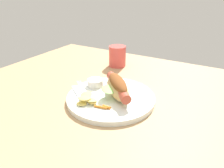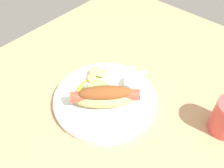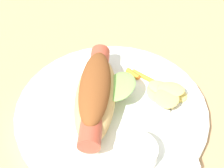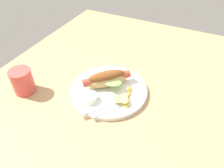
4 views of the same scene
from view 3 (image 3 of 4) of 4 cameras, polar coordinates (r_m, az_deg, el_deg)
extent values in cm
cube|color=tan|center=(51.11, -4.78, -4.90)|extent=(120.00, 90.00, 1.80)
cylinder|color=white|center=(48.91, -0.08, -4.68)|extent=(27.83, 27.83, 1.60)
ellipsoid|color=tan|center=(46.75, -2.83, -2.20)|extent=(15.35, 15.48, 4.46)
cylinder|color=#B24733|center=(46.17, -2.86, -1.56)|extent=(14.49, 14.67, 2.91)
ellipsoid|color=brown|center=(45.21, -2.92, -0.44)|extent=(12.65, 12.76, 3.15)
ellipsoid|color=#7FC65B|center=(46.89, 1.29, -0.34)|extent=(6.70, 7.37, 1.20)
cylinder|color=white|center=(42.53, 4.04, -11.74)|extent=(5.52, 5.52, 2.34)
cube|color=silver|center=(46.64, 9.64, -7.14)|extent=(10.69, 9.21, 0.40)
cube|color=silver|center=(47.02, 11.81, -7.04)|extent=(11.58, 8.79, 0.36)
ellipsoid|color=#E5CD68|center=(50.53, 10.99, -1.84)|extent=(3.76, 3.55, 0.50)
ellipsoid|color=#E5CD68|center=(49.96, 7.50, -1.23)|extent=(4.85, 4.83, 0.74)
ellipsoid|color=#E5CD68|center=(49.81, 8.31, -0.59)|extent=(4.45, 3.42, 0.77)
ellipsoid|color=#E5CD68|center=(47.73, 9.35, -2.39)|extent=(4.76, 5.12, 0.95)
ellipsoid|color=#E5CD68|center=(49.08, 10.10, -0.85)|extent=(4.92, 4.76, 0.58)
cylinder|color=orange|center=(52.38, 5.39, 1.30)|extent=(4.01, 1.38, 0.69)
cylinder|color=orange|center=(52.60, 3.61, 1.75)|extent=(2.51, 0.87, 0.80)
camera|label=1|loc=(0.86, 15.12, 41.09)|focal=32.05mm
camera|label=2|loc=(0.58, -73.40, 36.67)|focal=40.42mm
camera|label=4|loc=(0.55, 92.67, 18.69)|focal=33.40mm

